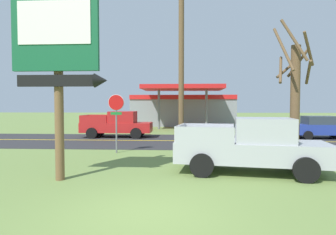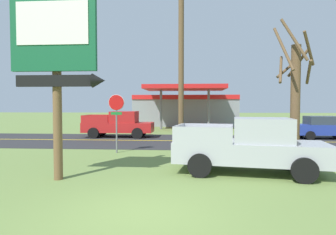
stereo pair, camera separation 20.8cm
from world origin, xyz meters
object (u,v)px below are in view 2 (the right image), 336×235
Objects in this scene: gas_station at (185,109)px; pickup_silver_parked_on_lawn at (250,146)px; motel_sign at (56,51)px; car_blue_near_lane at (323,127)px; bare_tree at (295,95)px; utility_pole at (181,51)px; stop_sign at (116,113)px; pickup_red_on_road at (119,125)px.

gas_station is 24.39m from pickup_silver_parked_on_lawn.
motel_sign is at bearing -166.93° from pickup_silver_parked_on_lawn.
car_blue_near_lane is (7.46, 10.92, -0.13)m from pickup_silver_parked_on_lawn.
gas_station is (-4.99, 21.72, -0.91)m from bare_tree.
motel_sign is 1.01× the size of bare_tree.
gas_station is (-0.04, 20.78, -3.06)m from utility_pole.
stop_sign is (0.51, 5.38, -2.06)m from motel_sign.
bare_tree is 10.02m from car_blue_near_lane.
utility_pole is at bearing -56.94° from pickup_red_on_road.
motel_sign reaches higher than bare_tree.
stop_sign is at bearing -77.21° from pickup_red_on_road.
pickup_red_on_road is at bearing 95.00° from motel_sign.
gas_station is 14.19m from pickup_red_on_road.
pickup_red_on_road is at bearing 123.06° from utility_pole.
stop_sign is 0.49× the size of bare_tree.
stop_sign reaches higher than car_blue_near_lane.
pickup_red_on_road is 14.88m from car_blue_near_lane.
car_blue_near_lane is at bearing 41.94° from motel_sign.
pickup_red_on_road is (-4.82, -13.31, -0.98)m from gas_station.
stop_sign is 8.38m from bare_tree.
gas_station is at bearing 80.98° from stop_sign.
bare_tree is at bearing -10.77° from utility_pole.
utility_pole is (3.78, 4.92, 0.91)m from motel_sign.
motel_sign is at bearing -95.39° from stop_sign.
motel_sign is at bearing -138.06° from car_blue_near_lane.
utility_pole reaches higher than motel_sign.
motel_sign is 6.27m from utility_pole.
utility_pole is 5.89m from pickup_silver_parked_on_lawn.
pickup_silver_parked_on_lawn is at bearing -133.71° from bare_tree.
car_blue_near_lane is at bearing 36.73° from utility_pole.
utility_pole is at bearing 52.49° from motel_sign.
car_blue_near_lane is (14.88, 0.00, -0.13)m from pickup_red_on_road.
gas_station reaches higher than pickup_red_on_road.
motel_sign is 7.21m from pickup_silver_parked_on_lawn.
bare_tree is 22.31m from gas_station.
pickup_silver_parked_on_lawn is at bearing -53.56° from utility_pole.
car_blue_near_lane is at bearing 55.65° from pickup_silver_parked_on_lawn.
car_blue_near_lane is (13.28, 7.01, -1.20)m from stop_sign.
pickup_red_on_road is (-1.59, 7.01, -1.06)m from stop_sign.
utility_pole is 9.79m from pickup_red_on_road.
stop_sign is at bearing 172.04° from utility_pole.
motel_sign is 1.13× the size of pickup_silver_parked_on_lawn.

